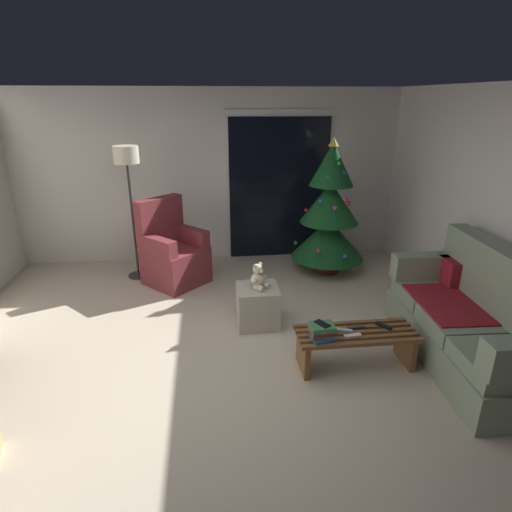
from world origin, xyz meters
TOP-DOWN VIEW (x-y plane):
  - ground_plane at (0.00, 0.00)m, footprint 7.00×7.00m
  - wall_back at (0.00, 3.06)m, footprint 5.72×0.12m
  - patio_door_frame at (1.02, 2.99)m, footprint 1.60×0.02m
  - patio_door_glass at (1.02, 2.97)m, footprint 1.50×0.02m
  - couch at (2.32, -0.11)m, footprint 0.89×1.98m
  - coffee_table at (1.23, -0.05)m, footprint 1.10×0.40m
  - remote_silver at (1.11, -0.04)m, footprint 0.16×0.10m
  - remote_white at (1.17, -0.14)m, footprint 0.16×0.06m
  - remote_graphite at (1.25, 0.01)m, footprint 0.16×0.05m
  - remote_black at (1.51, 0.00)m, footprint 0.13×0.15m
  - book_stack at (0.89, -0.12)m, footprint 0.23×0.22m
  - cell_phone at (0.88, -0.12)m, footprint 0.13×0.16m
  - christmas_tree at (1.60, 2.21)m, footprint 1.01×1.01m
  - armchair at (-0.55, 2.10)m, footprint 0.97×0.97m
  - floor_lamp at (-1.07, 2.35)m, footprint 0.32×0.32m
  - ottoman at (0.43, 0.82)m, footprint 0.44×0.44m
  - teddy_bear_cream at (0.44, 0.82)m, footprint 0.21×0.22m

SIDE VIEW (x-z plane):
  - ground_plane at x=0.00m, z-range 0.00..0.00m
  - ottoman at x=0.43m, z-range 0.00..0.44m
  - coffee_table at x=1.23m, z-range 0.06..0.42m
  - remote_silver at x=1.11m, z-range 0.36..0.38m
  - remote_white at x=1.17m, z-range 0.36..0.38m
  - remote_graphite at x=1.25m, z-range 0.36..0.38m
  - remote_black at x=1.51m, z-range 0.36..0.38m
  - couch at x=2.32m, z-range -0.14..0.94m
  - armchair at x=-0.55m, z-range -0.16..0.97m
  - book_stack at x=0.89m, z-range 0.36..0.50m
  - cell_phone at x=0.88m, z-range 0.50..0.51m
  - teddy_bear_cream at x=0.44m, z-range 0.42..0.70m
  - christmas_tree at x=1.60m, z-range -0.10..1.78m
  - patio_door_glass at x=1.02m, z-range 0.00..2.10m
  - patio_door_frame at x=1.02m, z-range 0.00..2.20m
  - wall_back at x=0.00m, z-range 0.00..2.50m
  - floor_lamp at x=-1.07m, z-range 0.61..2.40m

